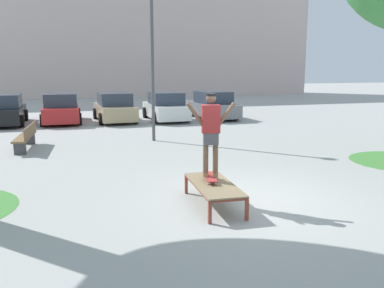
% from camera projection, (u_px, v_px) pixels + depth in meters
% --- Properties ---
extents(ground_plane, '(120.00, 120.00, 0.00)m').
position_uv_depth(ground_plane, '(243.00, 199.00, 8.61)').
color(ground_plane, '#A8A8A3').
extents(building_facade, '(41.52, 4.00, 14.27)m').
position_uv_depth(building_facade, '(107.00, 22.00, 39.16)').
color(building_facade, beige).
rests_on(building_facade, ground).
extents(skate_box, '(0.85, 1.94, 0.46)m').
position_uv_depth(skate_box, '(214.00, 186.00, 8.13)').
color(skate_box, brown).
rests_on(skate_box, ground).
extents(skateboard, '(0.37, 0.82, 0.09)m').
position_uv_depth(skateboard, '(210.00, 177.00, 8.33)').
color(skateboard, '#B23333').
rests_on(skateboard, skate_box).
extents(skater, '(0.99, 0.35, 1.69)m').
position_uv_depth(skater, '(211.00, 129.00, 8.15)').
color(skater, brown).
rests_on(skater, skateboard).
extents(car_black, '(1.98, 4.23, 1.50)m').
position_uv_depth(car_black, '(4.00, 111.00, 19.97)').
color(car_black, black).
rests_on(car_black, ground).
extents(car_red, '(1.94, 4.21, 1.50)m').
position_uv_depth(car_red, '(61.00, 109.00, 20.72)').
color(car_red, red).
rests_on(car_red, ground).
extents(car_tan, '(2.06, 4.27, 1.50)m').
position_uv_depth(car_tan, '(115.00, 108.00, 21.26)').
color(car_tan, tan).
rests_on(car_tan, ground).
extents(car_white, '(1.94, 4.21, 1.50)m').
position_uv_depth(car_white, '(166.00, 107.00, 21.74)').
color(car_white, silver).
rests_on(car_white, ground).
extents(car_grey, '(2.09, 4.29, 1.50)m').
position_uv_depth(car_grey, '(212.00, 106.00, 22.55)').
color(car_grey, slate).
rests_on(car_grey, ground).
extents(park_bench, '(0.60, 2.42, 0.83)m').
position_uv_depth(park_bench, '(26.00, 136.00, 13.90)').
color(park_bench, brown).
rests_on(park_bench, ground).
extents(light_post, '(0.36, 0.36, 5.83)m').
position_uv_depth(light_post, '(152.00, 38.00, 14.92)').
color(light_post, '#4C4C51').
rests_on(light_post, ground).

